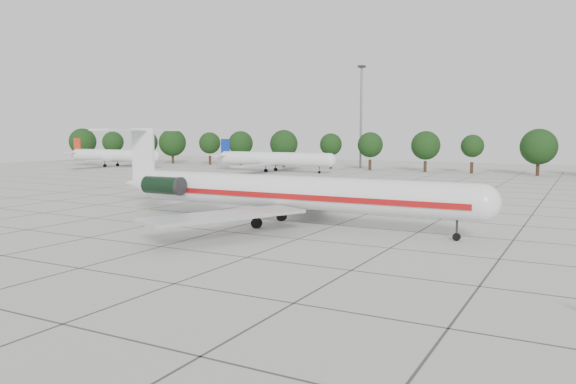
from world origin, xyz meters
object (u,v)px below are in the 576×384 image
main_airliner (275,191)px  floodlight_mast (361,111)px  bg_airliner_a (113,156)px  bg_airliner_b (274,159)px

main_airliner → floodlight_mast: bearing=105.4°
bg_airliner_a → floodlight_mast: (57.89, 26.87, 11.37)m
bg_airliner_a → bg_airliner_b: 46.11m
bg_airliner_a → bg_airliner_b: bearing=4.6°
bg_airliner_b → floodlight_mast: size_ratio=1.11×
bg_airliner_b → floodlight_mast: (11.93, 23.19, 11.37)m
main_airliner → floodlight_mast: size_ratio=1.57×
bg_airliner_a → bg_airliner_b: size_ratio=1.00×
bg_airliner_a → floodlight_mast: 64.83m
floodlight_mast → main_airliner: bearing=-74.1°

